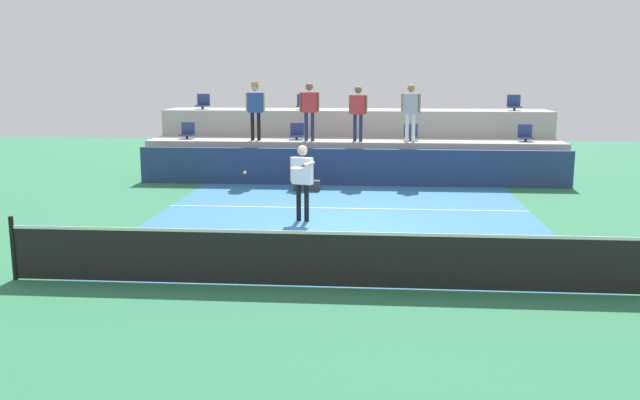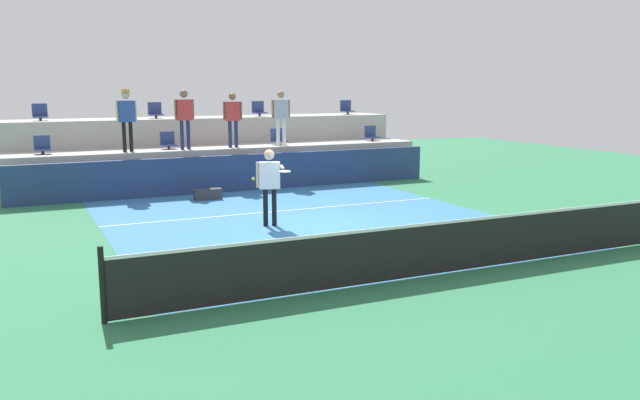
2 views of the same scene
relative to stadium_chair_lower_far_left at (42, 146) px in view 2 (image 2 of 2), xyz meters
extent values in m
plane|color=#2D754C|center=(5.36, -7.23, -1.46)|extent=(40.00, 40.00, 0.00)
cube|color=teal|center=(5.36, -6.23, -1.46)|extent=(9.00, 10.00, 0.01)
cube|color=white|center=(5.36, -4.83, -1.46)|extent=(9.00, 0.06, 0.00)
cylinder|color=black|center=(0.16, -11.23, -0.93)|extent=(0.08, 0.08, 1.07)
cube|color=black|center=(5.36, -11.23, -1.01)|extent=(10.40, 0.01, 0.87)
cube|color=white|center=(5.36, -11.23, -0.57)|extent=(10.40, 0.02, 0.05)
cube|color=navy|center=(5.36, -1.23, -0.91)|extent=(13.00, 0.16, 1.10)
cube|color=#ADAAA3|center=(5.36, 0.07, -0.84)|extent=(13.00, 1.80, 1.25)
cube|color=#ADAAA3|center=(5.36, 1.87, -0.41)|extent=(13.00, 1.80, 2.10)
cylinder|color=#2D2D33|center=(0.00, -0.08, -0.16)|extent=(0.08, 0.08, 0.10)
cube|color=navy|center=(0.00, -0.08, -0.09)|extent=(0.44, 0.40, 0.04)
cube|color=navy|center=(0.00, 0.10, 0.12)|extent=(0.44, 0.04, 0.38)
cylinder|color=#2D2D33|center=(3.55, -0.08, -0.16)|extent=(0.08, 0.08, 0.10)
cube|color=navy|center=(3.55, -0.08, -0.09)|extent=(0.44, 0.40, 0.04)
cube|color=navy|center=(3.55, 0.10, 0.12)|extent=(0.44, 0.04, 0.38)
cylinder|color=#2D2D33|center=(7.16, -0.08, -0.16)|extent=(0.08, 0.08, 0.10)
cube|color=navy|center=(7.16, -0.08, -0.09)|extent=(0.44, 0.40, 0.04)
cube|color=navy|center=(7.16, 0.10, 0.12)|extent=(0.44, 0.04, 0.38)
cylinder|color=#2D2D33|center=(10.69, -0.08, -0.16)|extent=(0.08, 0.08, 0.10)
cube|color=navy|center=(10.69, -0.08, -0.09)|extent=(0.44, 0.40, 0.04)
cube|color=navy|center=(10.69, 0.10, 0.12)|extent=(0.44, 0.04, 0.38)
cylinder|color=#2D2D33|center=(0.08, 1.72, 0.69)|extent=(0.08, 0.08, 0.10)
cube|color=navy|center=(0.08, 1.72, 0.76)|extent=(0.44, 0.40, 0.04)
cube|color=navy|center=(0.08, 1.90, 0.97)|extent=(0.44, 0.04, 0.38)
cylinder|color=#2D2D33|center=(3.57, 1.72, 0.69)|extent=(0.08, 0.08, 0.10)
cube|color=navy|center=(3.57, 1.72, 0.76)|extent=(0.44, 0.40, 0.04)
cube|color=navy|center=(3.57, 1.90, 0.97)|extent=(0.44, 0.04, 0.38)
cylinder|color=#2D2D33|center=(7.16, 1.72, 0.69)|extent=(0.08, 0.08, 0.10)
cube|color=navy|center=(7.16, 1.72, 0.76)|extent=(0.44, 0.40, 0.04)
cube|color=navy|center=(7.16, 1.90, 0.97)|extent=(0.44, 0.04, 0.38)
cylinder|color=#2D2D33|center=(10.64, 1.72, 0.69)|extent=(0.08, 0.08, 0.10)
cube|color=navy|center=(10.64, 1.72, 0.76)|extent=(0.44, 0.40, 0.04)
cube|color=navy|center=(10.64, 1.90, 0.97)|extent=(0.44, 0.04, 0.38)
cylinder|color=black|center=(4.33, -6.33, -1.03)|extent=(0.14, 0.14, 0.86)
cylinder|color=black|center=(4.51, -6.39, -1.03)|extent=(0.14, 0.14, 0.86)
cube|color=white|center=(4.42, -6.36, -0.30)|extent=(0.50, 0.31, 0.61)
sphere|color=beige|center=(4.42, -6.36, 0.17)|extent=(0.29, 0.29, 0.23)
cylinder|color=beige|center=(4.16, -6.28, -0.28)|extent=(0.09, 0.09, 0.57)
cylinder|color=beige|center=(4.59, -6.70, -0.09)|extent=(0.23, 0.54, 0.07)
cylinder|color=black|center=(4.48, -7.06, -0.09)|extent=(0.11, 0.26, 0.04)
ellipsoid|color=silver|center=(4.40, -7.32, -0.09)|extent=(0.34, 0.38, 0.03)
cylinder|color=black|center=(2.20, -0.40, 0.22)|extent=(0.13, 0.13, 0.87)
cylinder|color=black|center=(2.40, -0.37, 0.22)|extent=(0.13, 0.13, 0.87)
cube|color=#2D4C8C|center=(2.30, -0.38, 0.96)|extent=(0.49, 0.25, 0.61)
sphere|color=beige|center=(2.30, -0.38, 1.43)|extent=(0.27, 0.27, 0.23)
cylinder|color=beige|center=(2.03, -0.43, 0.98)|extent=(0.08, 0.08, 0.58)
cylinder|color=beige|center=(2.56, -0.34, 0.98)|extent=(0.08, 0.08, 0.58)
cylinder|color=tan|center=(2.30, -0.38, 1.51)|extent=(0.48, 0.48, 0.01)
cylinder|color=tan|center=(2.30, -0.38, 1.56)|extent=(0.28, 0.28, 0.09)
cylinder|color=navy|center=(3.89, -0.39, 0.22)|extent=(0.12, 0.12, 0.88)
cylinder|color=navy|center=(4.09, -0.37, 0.22)|extent=(0.12, 0.12, 0.88)
cube|color=red|center=(3.99, -0.38, 0.97)|extent=(0.49, 0.23, 0.62)
sphere|color=#846047|center=(3.99, -0.38, 1.45)|extent=(0.26, 0.26, 0.24)
cylinder|color=#846047|center=(3.72, -0.41, 0.99)|extent=(0.08, 0.08, 0.59)
cylinder|color=#846047|center=(4.26, -0.36, 0.99)|extent=(0.08, 0.08, 0.59)
cylinder|color=navy|center=(5.41, -0.36, 0.20)|extent=(0.13, 0.13, 0.83)
cylinder|color=navy|center=(5.60, -0.41, 0.20)|extent=(0.13, 0.13, 0.83)
cube|color=red|center=(5.50, -0.38, 0.91)|extent=(0.48, 0.29, 0.59)
sphere|color=#846047|center=(5.50, -0.38, 1.36)|extent=(0.27, 0.27, 0.23)
cylinder|color=#846047|center=(5.25, -0.32, 0.93)|extent=(0.09, 0.09, 0.55)
cylinder|color=#846047|center=(5.75, -0.45, 0.93)|extent=(0.09, 0.09, 0.55)
cylinder|color=white|center=(7.02, -0.36, 0.21)|extent=(0.13, 0.13, 0.86)
cylinder|color=white|center=(7.21, -0.41, 0.21)|extent=(0.13, 0.13, 0.86)
cube|color=#B2B2B7|center=(7.12, -0.38, 0.95)|extent=(0.49, 0.28, 0.61)
sphere|color=#A87A5B|center=(7.12, -0.38, 1.41)|extent=(0.28, 0.28, 0.23)
cylinder|color=#A87A5B|center=(6.86, -0.33, 0.97)|extent=(0.08, 0.08, 0.57)
cylinder|color=#A87A5B|center=(7.38, -0.44, 0.97)|extent=(0.08, 0.08, 0.57)
sphere|color=#CCE033|center=(3.43, -8.08, -0.10)|extent=(0.07, 0.07, 0.07)
cube|color=#333338|center=(4.11, -2.32, -1.31)|extent=(0.76, 0.28, 0.30)
camera|label=1|loc=(6.09, -21.70, 1.94)|focal=38.50mm
camera|label=2|loc=(-0.81, -20.09, 1.70)|focal=36.85mm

